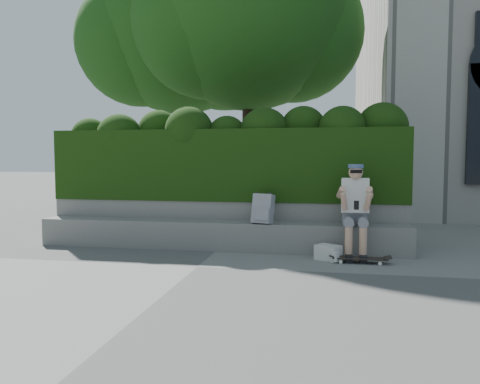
% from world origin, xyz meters
% --- Properties ---
extents(ground, '(80.00, 80.00, 0.00)m').
position_xyz_m(ground, '(0.00, 0.00, 0.00)').
color(ground, slate).
rests_on(ground, ground).
extents(bench_ledge, '(6.00, 0.45, 0.45)m').
position_xyz_m(bench_ledge, '(0.00, 1.25, 0.23)').
color(bench_ledge, gray).
rests_on(bench_ledge, ground).
extents(planter_wall, '(6.00, 0.50, 0.75)m').
position_xyz_m(planter_wall, '(0.00, 1.73, 0.38)').
color(planter_wall, gray).
rests_on(planter_wall, ground).
extents(hedge, '(6.00, 1.00, 1.20)m').
position_xyz_m(hedge, '(0.00, 1.95, 1.35)').
color(hedge, black).
rests_on(hedge, planter_wall).
extents(tree_left, '(4.95, 4.95, 7.59)m').
position_xyz_m(tree_left, '(-0.22, 5.51, 5.11)').
color(tree_left, black).
rests_on(tree_left, ground).
extents(tree_right, '(4.62, 4.62, 7.32)m').
position_xyz_m(tree_right, '(-2.30, 6.56, 5.00)').
color(tree_right, black).
rests_on(tree_right, ground).
extents(person, '(0.40, 0.76, 1.38)m').
position_xyz_m(person, '(2.13, 1.07, 0.75)').
color(person, slate).
rests_on(person, ground).
extents(skateboard, '(0.75, 0.19, 0.08)m').
position_xyz_m(skateboard, '(2.18, 0.62, 0.07)').
color(skateboard, black).
rests_on(skateboard, ground).
extents(backpack_plaid, '(0.35, 0.25, 0.46)m').
position_xyz_m(backpack_plaid, '(0.74, 1.15, 0.68)').
color(backpack_plaid, '#A4A4A8').
rests_on(backpack_plaid, bench_ledge).
extents(backpack_ground, '(0.41, 0.39, 0.22)m').
position_xyz_m(backpack_ground, '(1.74, 0.74, 0.11)').
color(backpack_ground, silver).
rests_on(backpack_ground, ground).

